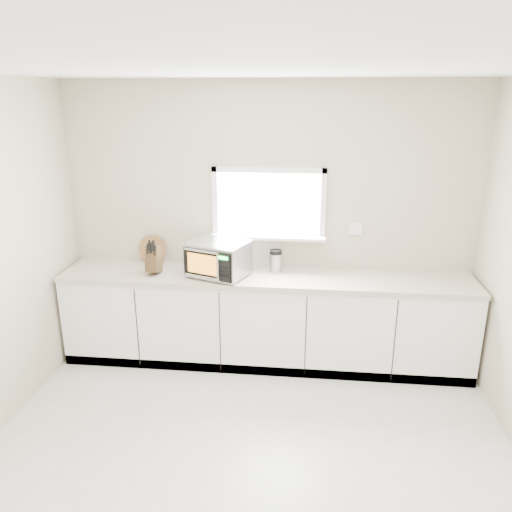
# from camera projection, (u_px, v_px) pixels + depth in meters

# --- Properties ---
(ground) EXTENTS (4.00, 4.00, 0.00)m
(ground) POSITION_uv_depth(u_px,v_px,m) (243.00, 484.00, 3.44)
(ground) COLOR beige
(ground) RESTS_ON ground
(back_wall) EXTENTS (4.00, 0.17, 2.70)m
(back_wall) POSITION_uv_depth(u_px,v_px,m) (269.00, 222.00, 4.90)
(back_wall) COLOR #B4AD8F
(back_wall) RESTS_ON ground
(cabinets) EXTENTS (3.92, 0.60, 0.88)m
(cabinets) POSITION_uv_depth(u_px,v_px,m) (265.00, 320.00, 4.91)
(cabinets) COLOR white
(cabinets) RESTS_ON ground
(countertop) EXTENTS (3.92, 0.64, 0.04)m
(countertop) POSITION_uv_depth(u_px,v_px,m) (266.00, 277.00, 4.75)
(countertop) COLOR beige
(countertop) RESTS_ON cabinets
(microwave) EXTENTS (0.62, 0.55, 0.33)m
(microwave) POSITION_uv_depth(u_px,v_px,m) (218.00, 258.00, 4.67)
(microwave) COLOR black
(microwave) RESTS_ON countertop
(knife_block) EXTENTS (0.12, 0.24, 0.35)m
(knife_block) POSITION_uv_depth(u_px,v_px,m) (154.00, 258.00, 4.75)
(knife_block) COLOR #463219
(knife_block) RESTS_ON countertop
(cutting_board) EXTENTS (0.29, 0.07, 0.29)m
(cutting_board) POSITION_uv_depth(u_px,v_px,m) (153.00, 249.00, 5.06)
(cutting_board) COLOR #8E5F37
(cutting_board) RESTS_ON countertop
(coffee_grinder) EXTENTS (0.15, 0.15, 0.22)m
(coffee_grinder) POSITION_uv_depth(u_px,v_px,m) (276.00, 260.00, 4.83)
(coffee_grinder) COLOR #ACAEB4
(coffee_grinder) RESTS_ON countertop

